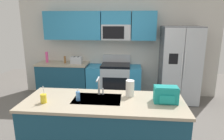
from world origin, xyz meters
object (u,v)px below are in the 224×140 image
object	(u,v)px
refrigerator	(179,65)
backpack	(166,94)
pepper_mill	(65,60)
sink_faucet	(99,85)
paper_towel_roll	(130,88)
soap_dispenser	(78,96)
drink_cup_yellow	(44,98)
bottle_pink	(47,57)
range_oven	(114,81)
toaster	(76,60)

from	to	relation	value
refrigerator	backpack	size ratio (longest dim) A/B	5.78
pepper_mill	backpack	bearing A→B (deg)	-46.80
sink_faucet	paper_towel_roll	distance (m)	0.46
soap_dispenser	drink_cup_yellow	bearing A→B (deg)	-164.47
bottle_pink	soap_dispenser	size ratio (longest dim) A/B	1.64
range_oven	toaster	size ratio (longest dim) A/B	4.86
refrigerator	backpack	distance (m)	2.37
bottle_pink	sink_faucet	bearing A→B (deg)	-51.66
toaster	paper_towel_roll	world-z (taller)	paper_towel_roll
soap_dispenser	backpack	distance (m)	1.22
sink_faucet	soap_dispenser	world-z (taller)	sink_faucet
sink_faucet	soap_dispenser	distance (m)	0.36
paper_towel_roll	backpack	size ratio (longest dim) A/B	0.75
bottle_pink	drink_cup_yellow	bearing A→B (deg)	-68.05
soap_dispenser	range_oven	bearing A→B (deg)	82.75
toaster	soap_dispenser	size ratio (longest dim) A/B	1.65
backpack	pepper_mill	bearing A→B (deg)	133.20
sink_faucet	paper_towel_roll	xyz separation A→B (m)	(0.46, 0.01, -0.05)
refrigerator	sink_faucet	xyz separation A→B (m)	(-1.63, -2.09, 0.14)
bottle_pink	sink_faucet	world-z (taller)	sink_faucet
refrigerator	range_oven	bearing A→B (deg)	177.41
pepper_mill	soap_dispenser	xyz separation A→B (m)	(0.98, -2.39, -0.02)
range_oven	paper_towel_roll	bearing A→B (deg)	-78.98
range_oven	pepper_mill	distance (m)	1.39
sink_faucet	soap_dispenser	bearing A→B (deg)	-139.03
sink_faucet	soap_dispenser	xyz separation A→B (m)	(-0.26, -0.23, -0.10)
sink_faucet	paper_towel_roll	world-z (taller)	sink_faucet
refrigerator	backpack	xyz separation A→B (m)	(-0.68, -2.26, 0.09)
paper_towel_roll	range_oven	bearing A→B (deg)	101.02
range_oven	paper_towel_roll	world-z (taller)	paper_towel_roll
sink_faucet	drink_cup_yellow	bearing A→B (deg)	-153.56
range_oven	bottle_pink	xyz separation A→B (m)	(-1.78, 0.03, 0.60)
bottle_pink	soap_dispenser	distance (m)	2.84
pepper_mill	sink_faucet	xyz separation A→B (m)	(1.24, -2.16, 0.08)
drink_cup_yellow	backpack	size ratio (longest dim) A/B	0.76
range_oven	paper_towel_roll	size ratio (longest dim) A/B	5.67
backpack	toaster	bearing A→B (deg)	129.39
range_oven	backpack	distance (m)	2.57
bottle_pink	soap_dispenser	world-z (taller)	bottle_pink
range_oven	paper_towel_roll	xyz separation A→B (m)	(0.42, -2.15, 0.58)
pepper_mill	paper_towel_roll	bearing A→B (deg)	-51.64
bottle_pink	range_oven	bearing A→B (deg)	-1.06
range_oven	refrigerator	bearing A→B (deg)	-2.59
sink_faucet	refrigerator	bearing A→B (deg)	52.03
range_oven	soap_dispenser	distance (m)	2.47
drink_cup_yellow	soap_dispenser	xyz separation A→B (m)	(0.45, 0.12, 0.01)
toaster	bottle_pink	size ratio (longest dim) A/B	1.00
toaster	sink_faucet	world-z (taller)	sink_faucet
refrigerator	paper_towel_roll	size ratio (longest dim) A/B	7.71
drink_cup_yellow	backpack	bearing A→B (deg)	6.18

